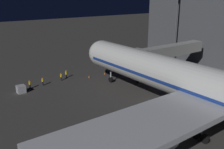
{
  "coord_description": "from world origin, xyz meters",
  "views": [
    {
      "loc": [
        30.75,
        28.24,
        18.42
      ],
      "look_at": [
        3.0,
        -9.34,
        3.5
      ],
      "focal_mm": 40.47,
      "sensor_mm": 36.0,
      "label": 1
    }
  ],
  "objects": [
    {
      "name": "airliner_at_gate",
      "position": [
        -0.0,
        10.3,
        5.72
      ],
      "size": [
        51.6,
        61.44,
        19.24
      ],
      "color": "silver",
      "rests_on": "ground_plane"
    },
    {
      "name": "traffic_cone_nose_starboard",
      "position": [
        2.2,
        -19.34,
        0.28
      ],
      "size": [
        0.36,
        0.36,
        0.55
      ],
      "primitive_type": "cone",
      "color": "orange",
      "rests_on": "ground_plane"
    },
    {
      "name": "ground_crew_marshaller_fwd",
      "position": [
        12.78,
        -20.66,
        0.96
      ],
      "size": [
        0.4,
        0.4,
        1.73
      ],
      "color": "black",
      "rests_on": "ground_plane"
    },
    {
      "name": "baggage_container_far_row",
      "position": [
        17.73,
        -19.28,
        0.74
      ],
      "size": [
        1.57,
        1.53,
        1.48
      ],
      "primitive_type": "cube",
      "color": "#B7BABF",
      "rests_on": "ground_plane"
    },
    {
      "name": "ground_crew_near_nose_gear",
      "position": [
        8.22,
        -21.33,
        0.95
      ],
      "size": [
        0.4,
        0.4,
        1.74
      ],
      "color": "black",
      "rests_on": "ground_plane"
    },
    {
      "name": "traffic_cone_nose_port",
      "position": [
        -2.2,
        -19.34,
        0.28
      ],
      "size": [
        0.36,
        0.36,
        0.55
      ],
      "primitive_type": "cone",
      "color": "orange",
      "rests_on": "ground_plane"
    },
    {
      "name": "ground_crew_under_port_wing",
      "position": [
        15.58,
        -20.42,
        0.99
      ],
      "size": [
        0.4,
        0.4,
        1.79
      ],
      "color": "black",
      "rests_on": "ground_plane"
    },
    {
      "name": "jet_bridge",
      "position": [
        -12.05,
        -10.1,
        5.84
      ],
      "size": [
        22.5,
        3.4,
        7.38
      ],
      "color": "#9E9E99",
      "rests_on": "ground_plane"
    },
    {
      "name": "ground_crew_walking_aft",
      "position": [
        6.48,
        -22.33,
        0.99
      ],
      "size": [
        0.4,
        0.4,
        1.8
      ],
      "color": "black",
      "rests_on": "ground_plane"
    },
    {
      "name": "ground_plane",
      "position": [
        0.0,
        0.0,
        0.0
      ],
      "size": [
        320.0,
        320.0,
        0.0
      ],
      "primitive_type": "plane",
      "color": "#383533"
    },
    {
      "name": "apron_floodlight_mast",
      "position": [
        -25.5,
        -18.17,
        11.12
      ],
      "size": [
        2.9,
        0.5,
        19.31
      ],
      "color": "#59595E",
      "rests_on": "ground_plane"
    }
  ]
}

